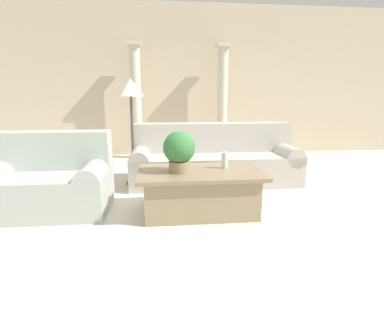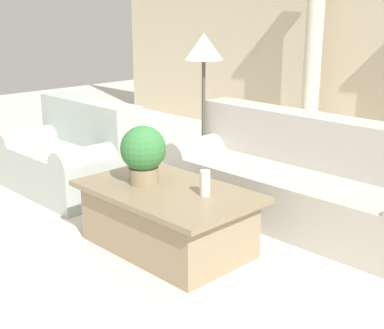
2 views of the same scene
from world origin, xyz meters
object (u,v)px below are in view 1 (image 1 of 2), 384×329
Objects in this scene: sofa_long at (214,160)px; coffee_table at (200,191)px; loveseat at (48,180)px; floor_lamp at (131,94)px; potted_plant at (179,150)px.

coffee_table is (-0.37, -1.21, -0.10)m from sofa_long.
floor_lamp reaches higher than loveseat.
sofa_long reaches higher than coffee_table.
coffee_table is 0.89× the size of floor_lamp.
sofa_long is 1.82× the size of coffee_table.
loveseat is at bearing 168.84° from potted_plant.
sofa_long is at bearing -0.60° from floor_lamp.
potted_plant is at bearing -115.75° from sofa_long.
floor_lamp reaches higher than sofa_long.
potted_plant is (-0.60, -1.24, 0.38)m from sofa_long.
potted_plant is (1.48, -0.29, 0.37)m from loveseat.
sofa_long is 2.28m from loveseat.
sofa_long and loveseat have the same top height.
potted_plant is (-0.23, -0.03, 0.47)m from coffee_table.
floor_lamp is at bearing 47.67° from loveseat.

